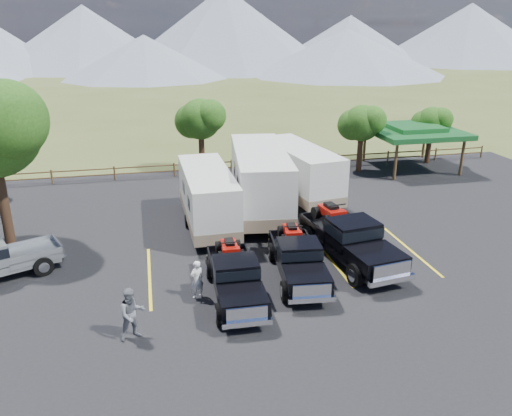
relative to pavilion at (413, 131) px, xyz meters
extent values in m
plane|color=#435022|center=(-13.00, -17.00, -2.79)|extent=(320.00, 320.00, 0.00)
cube|color=black|center=(-13.00, -14.00, -2.77)|extent=(44.00, 34.00, 0.04)
cube|color=yellow|center=(-19.00, -13.00, -2.74)|extent=(0.12, 5.50, 0.01)
cube|color=yellow|center=(-15.00, -13.00, -2.74)|extent=(0.12, 5.50, 0.01)
cube|color=yellow|center=(-11.00, -13.00, -2.74)|extent=(0.12, 5.50, 0.01)
cube|color=yellow|center=(-7.00, -13.00, -2.74)|extent=(0.12, 5.50, 0.01)
cylinder|color=#311D13|center=(-25.50, -8.00, -0.55)|extent=(0.48, 0.48, 4.48)
sphere|color=#1F4A12|center=(-24.54, -8.80, 3.29)|extent=(3.52, 3.52, 3.52)
cylinder|color=#311D13|center=(-4.00, 0.00, -1.39)|extent=(0.39, 0.39, 2.80)
sphere|color=#1F4A12|center=(-4.00, 0.00, 0.71)|extent=(2.52, 2.52, 2.52)
sphere|color=#1F4A12|center=(-3.46, -0.45, 0.98)|extent=(1.98, 1.98, 1.98)
sphere|color=#1F4A12|center=(-4.50, 0.40, 0.53)|extent=(2.16, 2.16, 2.16)
cylinder|color=#311D13|center=(2.00, 1.00, -1.53)|extent=(0.38, 0.38, 2.52)
sphere|color=#1F4A12|center=(2.00, 1.00, 0.36)|extent=(2.24, 2.24, 2.24)
sphere|color=#1F4A12|center=(2.48, 0.60, 0.60)|extent=(1.76, 1.76, 1.76)
sphere|color=#1F4A12|center=(1.55, 1.35, 0.20)|extent=(1.92, 1.92, 1.92)
cylinder|color=#311D13|center=(-15.00, 2.00, -1.25)|extent=(0.41, 0.41, 3.08)
sphere|color=#1F4A12|center=(-15.00, 2.00, 1.06)|extent=(2.80, 2.80, 2.80)
sphere|color=#1F4A12|center=(-14.40, 1.50, 1.36)|extent=(2.20, 2.20, 2.20)
sphere|color=#1F4A12|center=(-15.56, 2.44, 0.86)|extent=(2.40, 2.40, 2.40)
cylinder|color=brown|center=(-25.00, 1.50, -2.29)|extent=(0.12, 0.12, 1.00)
cylinder|color=brown|center=(-21.00, 1.50, -2.29)|extent=(0.12, 0.12, 1.00)
cylinder|color=brown|center=(-17.00, 1.50, -2.29)|extent=(0.12, 0.12, 1.00)
cylinder|color=brown|center=(-13.00, 1.50, -2.29)|extent=(0.12, 0.12, 1.00)
cylinder|color=brown|center=(-9.00, 1.50, -2.29)|extent=(0.12, 0.12, 1.00)
cylinder|color=brown|center=(-5.00, 1.50, -2.29)|extent=(0.12, 0.12, 1.00)
cylinder|color=brown|center=(-1.00, 1.50, -2.29)|extent=(0.12, 0.12, 1.00)
cylinder|color=brown|center=(3.00, 1.50, -2.29)|extent=(0.12, 0.12, 1.00)
cylinder|color=brown|center=(7.00, 1.50, -2.29)|extent=(0.12, 0.12, 1.00)
cube|color=brown|center=(-11.00, 1.50, -2.34)|extent=(36.00, 0.06, 0.08)
cube|color=brown|center=(-11.00, 1.50, -1.94)|extent=(36.00, 0.06, 0.08)
cylinder|color=brown|center=(-2.50, -2.50, -1.49)|extent=(0.20, 0.20, 2.60)
cylinder|color=brown|center=(-2.50, 2.50, -1.49)|extent=(0.20, 0.20, 2.60)
cylinder|color=brown|center=(2.50, -2.50, -1.49)|extent=(0.20, 0.20, 2.60)
cylinder|color=brown|center=(2.50, 2.50, -1.49)|extent=(0.20, 0.20, 2.60)
cube|color=#1A5C27|center=(0.00, 0.00, -0.04)|extent=(6.20, 6.20, 0.35)
cube|color=#1A5C27|center=(0.00, 0.00, 0.26)|extent=(3.50, 3.50, 0.35)
cone|color=gray|center=(-31.00, 95.00, 4.21)|extent=(44.00, 44.00, 14.00)
cone|color=gray|center=(1.00, 91.00, 6.21)|extent=(52.00, 52.00, 18.00)
cone|color=gray|center=(35.00, 97.00, 3.21)|extent=(40.00, 40.00, 12.00)
cone|color=gray|center=(67.00, 93.00, 4.71)|extent=(50.00, 50.00, 15.00)
cone|color=gray|center=(-18.00, 70.00, 1.21)|extent=(32.00, 32.00, 8.00)
cone|color=gray|center=(22.00, 67.00, 1.71)|extent=(40.00, 40.00, 9.00)
cube|color=black|center=(-15.75, -15.40, -2.19)|extent=(1.77, 5.07, 0.32)
cube|color=black|center=(-15.80, -17.10, -1.87)|extent=(1.74, 1.64, 0.44)
cube|color=black|center=(-15.76, -15.51, -1.56)|extent=(1.70, 1.42, 0.88)
cube|color=black|center=(-15.76, -15.51, -1.43)|extent=(1.73, 1.48, 0.40)
cube|color=black|center=(-15.71, -13.82, -1.95)|extent=(1.75, 2.16, 0.48)
cube|color=white|center=(-15.83, -17.99, -1.91)|extent=(1.41, 0.11, 0.48)
cube|color=white|center=(-15.83, -18.05, -2.25)|extent=(1.73, 0.21, 0.19)
cube|color=white|center=(-15.68, -12.76, -2.25)|extent=(1.73, 0.19, 0.19)
cylinder|color=black|center=(-16.63, -17.12, -2.35)|extent=(0.29, 0.80, 0.79)
cylinder|color=black|center=(-14.98, -17.17, -2.35)|extent=(0.29, 0.80, 0.79)
cylinder|color=black|center=(-16.53, -13.64, -2.35)|extent=(0.29, 0.80, 0.79)
cylinder|color=black|center=(-14.88, -13.68, -2.35)|extent=(0.29, 0.80, 0.79)
cube|color=maroon|center=(-15.71, -13.82, -1.36)|extent=(0.65, 1.16, 0.31)
cube|color=black|center=(-15.71, -13.82, -1.13)|extent=(0.37, 0.67, 0.16)
cube|color=maroon|center=(-15.72, -14.30, -1.27)|extent=(0.71, 0.33, 0.19)
cylinder|color=black|center=(-15.72, -14.22, -0.96)|extent=(0.79, 0.08, 0.05)
cylinder|color=black|center=(-16.12, -14.29, -1.53)|extent=(0.24, 0.50, 0.49)
cylinder|color=black|center=(-15.33, -14.32, -1.53)|extent=(0.24, 0.50, 0.49)
cylinder|color=black|center=(-16.09, -13.32, -1.53)|extent=(0.24, 0.50, 0.49)
cylinder|color=black|center=(-15.30, -13.35, -1.53)|extent=(0.24, 0.50, 0.49)
cube|color=black|center=(-12.95, -14.41, -2.19)|extent=(2.17, 5.23, 0.32)
cube|color=black|center=(-13.13, -16.12, -1.86)|extent=(1.87, 1.78, 0.45)
cube|color=black|center=(-12.96, -14.52, -1.54)|extent=(1.81, 1.56, 0.89)
cube|color=black|center=(-12.96, -14.52, -1.41)|extent=(1.85, 1.62, 0.40)
cube|color=black|center=(-12.78, -12.82, -1.94)|extent=(1.93, 2.31, 0.49)
cube|color=white|center=(-13.22, -17.02, -1.90)|extent=(1.43, 0.22, 0.49)
cube|color=white|center=(-13.23, -17.07, -2.24)|extent=(1.76, 0.34, 0.20)
cube|color=white|center=(-12.66, -11.75, -2.24)|extent=(1.75, 0.33, 0.20)
cylinder|color=black|center=(-13.97, -16.08, -2.35)|extent=(0.35, 0.83, 0.80)
cylinder|color=black|center=(-12.30, -16.26, -2.35)|extent=(0.35, 0.83, 0.80)
cylinder|color=black|center=(-13.59, -12.57, -2.35)|extent=(0.35, 0.83, 0.80)
cylinder|color=black|center=(-11.93, -12.75, -2.35)|extent=(0.35, 0.83, 0.80)
cube|color=maroon|center=(-12.78, -12.82, -1.34)|extent=(0.74, 1.22, 0.31)
cube|color=black|center=(-12.78, -12.82, -1.12)|extent=(0.43, 0.70, 0.16)
cube|color=maroon|center=(-12.83, -13.31, -1.25)|extent=(0.74, 0.39, 0.20)
cylinder|color=black|center=(-12.82, -13.22, -0.94)|extent=(0.80, 0.14, 0.05)
cylinder|color=black|center=(-13.23, -13.26, -1.52)|extent=(0.28, 0.52, 0.50)
cylinder|color=black|center=(-12.43, -13.35, -1.52)|extent=(0.28, 0.52, 0.50)
cylinder|color=black|center=(-13.12, -12.29, -1.52)|extent=(0.28, 0.52, 0.50)
cylinder|color=black|center=(-12.33, -12.37, -1.52)|extent=(0.28, 0.52, 0.50)
cube|color=black|center=(-10.21, -13.37, -2.08)|extent=(2.75, 6.22, 0.38)
cube|color=black|center=(-9.93, -15.37, -1.69)|extent=(2.27, 2.16, 0.53)
cube|color=black|center=(-10.19, -13.50, -1.32)|extent=(2.19, 1.90, 1.05)
cube|color=black|center=(-10.19, -13.50, -1.17)|extent=(2.24, 1.97, 0.47)
cube|color=black|center=(-10.47, -11.49, -1.79)|extent=(2.35, 2.78, 0.58)
cube|color=white|center=(-9.78, -16.44, -1.75)|extent=(1.68, 0.32, 0.58)
cube|color=white|center=(-9.77, -16.50, -2.15)|extent=(2.07, 0.47, 0.23)
cube|color=white|center=(-10.65, -10.24, -2.15)|extent=(2.07, 0.45, 0.23)
cylinder|color=black|center=(-10.90, -15.57, -2.27)|extent=(0.44, 0.98, 0.95)
cylinder|color=black|center=(-8.94, -15.30, -2.27)|extent=(0.44, 0.98, 0.95)
cylinder|color=black|center=(-11.48, -11.44, -2.27)|extent=(0.44, 0.98, 0.95)
cylinder|color=black|center=(-9.52, -11.17, -2.27)|extent=(0.44, 0.98, 0.95)
cube|color=maroon|center=(-10.47, -11.49, -1.08)|extent=(0.92, 1.46, 0.37)
cube|color=black|center=(-10.47, -11.49, -0.82)|extent=(0.53, 0.84, 0.19)
cube|color=maroon|center=(-10.39, -12.07, -0.98)|extent=(0.89, 0.48, 0.23)
cylinder|color=black|center=(-10.41, -11.96, -0.61)|extent=(0.95, 0.19, 0.06)
cylinder|color=black|center=(-10.86, -12.13, -1.29)|extent=(0.35, 0.62, 0.59)
cylinder|color=black|center=(-9.92, -12.00, -1.29)|extent=(0.35, 0.62, 0.59)
cylinder|color=black|center=(-11.02, -10.98, -1.29)|extent=(0.35, 0.62, 0.59)
cylinder|color=black|center=(-10.08, -10.85, -1.29)|extent=(0.35, 0.62, 0.59)
cube|color=white|center=(-15.88, -8.13, -0.97)|extent=(2.36, 7.07, 2.53)
cube|color=#85715C|center=(-15.88, -8.13, -1.95)|extent=(2.38, 7.10, 0.56)
cube|color=black|center=(-16.99, -9.91, -0.71)|extent=(0.03, 0.84, 0.56)
cube|color=black|center=(-14.71, -9.87, -0.71)|extent=(0.03, 0.84, 0.56)
cylinder|color=black|center=(-16.94, -7.87, -2.42)|extent=(0.24, 0.66, 0.66)
cylinder|color=black|center=(-14.82, -7.84, -2.42)|extent=(0.24, 0.66, 0.66)
cube|color=black|center=(-15.81, -12.49, -2.28)|extent=(0.14, 1.69, 0.09)
cube|color=white|center=(-12.82, -6.81, -0.63)|extent=(3.66, 8.63, 3.01)
cube|color=#85715C|center=(-12.82, -6.81, -1.80)|extent=(3.69, 8.68, 0.67)
cube|color=black|center=(-14.41, -8.73, -0.33)|extent=(0.14, 1.00, 0.67)
cube|color=black|center=(-11.73, -9.05, -0.33)|extent=(0.14, 1.00, 0.67)
cylinder|color=black|center=(-14.03, -6.33, -2.36)|extent=(0.37, 0.81, 0.78)
cylinder|color=black|center=(-11.53, -6.63, -2.36)|extent=(0.37, 0.81, 0.78)
cube|color=black|center=(-13.44, -11.97, -2.19)|extent=(0.37, 2.01, 0.11)
cube|color=white|center=(-10.00, -4.80, -0.88)|extent=(3.48, 7.63, 2.65)
cube|color=#85715C|center=(-10.00, -4.80, -1.91)|extent=(3.51, 7.67, 0.59)
cube|color=black|center=(-10.89, -6.80, -0.62)|extent=(0.16, 0.87, 0.59)
cube|color=black|center=(-8.54, -6.43, -0.62)|extent=(0.16, 0.87, 0.59)
cylinder|color=black|center=(-11.14, -4.68, -2.40)|extent=(0.35, 0.72, 0.69)
cylinder|color=black|center=(-8.96, -4.34, -2.40)|extent=(0.35, 0.72, 0.69)
cube|color=black|center=(-9.29, -9.30, -2.26)|extent=(0.39, 1.76, 0.10)
cube|color=#979B9F|center=(-23.81, -11.20, -1.93)|extent=(2.68, 2.46, 0.50)
cube|color=white|center=(-22.82, -10.77, -2.23)|extent=(0.84, 1.68, 0.20)
cylinder|color=black|center=(-24.00, -10.36, -2.34)|extent=(0.85, 0.57, 0.81)
cylinder|color=black|center=(-23.32, -11.91, -2.34)|extent=(0.85, 0.57, 0.81)
imported|color=white|center=(-17.21, -15.13, -1.97)|extent=(0.67, 0.58, 1.56)
imported|color=slate|center=(-19.58, -17.31, -1.82)|extent=(1.09, 0.97, 1.86)
camera|label=1|loc=(-18.64, -32.13, 7.23)|focal=35.00mm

